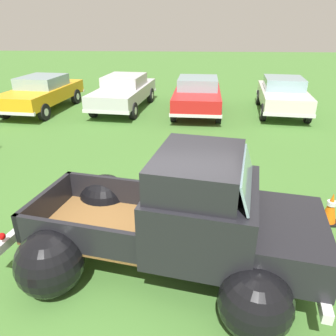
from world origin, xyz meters
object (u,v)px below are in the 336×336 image
(show_car_0, at_px, (42,92))
(vintage_pickup_truck, at_px, (185,225))
(show_car_2, at_px, (197,94))
(show_car_3, at_px, (283,94))
(lane_cone_1, at_px, (331,208))
(show_car_1, at_px, (124,91))

(show_car_0, bearing_deg, vintage_pickup_truck, 39.45)
(show_car_2, xyz_separation_m, show_car_3, (3.53, 0.21, -0.00))
(show_car_2, distance_m, show_car_3, 3.54)
(show_car_2, height_order, lane_cone_1, show_car_2)
(show_car_1, height_order, show_car_2, same)
(vintage_pickup_truck, height_order, show_car_1, vintage_pickup_truck)
(show_car_2, relative_size, lane_cone_1, 7.17)
(vintage_pickup_truck, bearing_deg, show_car_0, 134.38)
(show_car_1, xyz_separation_m, lane_cone_1, (5.51, -8.55, -0.47))
(vintage_pickup_truck, xyz_separation_m, show_car_0, (-6.24, 9.49, 0.03))
(show_car_3, xyz_separation_m, lane_cone_1, (-1.18, -8.33, -0.47))
(show_car_2, bearing_deg, show_car_0, -87.18)
(show_car_2, xyz_separation_m, lane_cone_1, (2.36, -8.12, -0.47))
(vintage_pickup_truck, distance_m, show_car_3, 10.47)
(show_car_1, xyz_separation_m, show_car_3, (6.69, -0.23, -0.00))
(show_car_3, height_order, lane_cone_1, show_car_3)
(show_car_3, bearing_deg, lane_cone_1, -0.68)
(show_car_0, height_order, show_car_2, same)
(vintage_pickup_truck, relative_size, show_car_2, 1.08)
(show_car_0, distance_m, lane_cone_1, 12.09)
(show_car_0, relative_size, lane_cone_1, 7.52)
(lane_cone_1, bearing_deg, show_car_3, 81.95)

